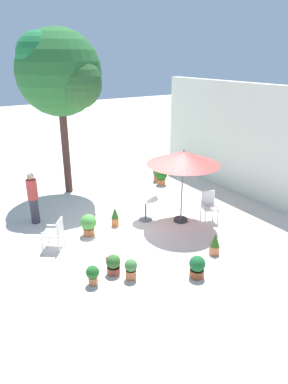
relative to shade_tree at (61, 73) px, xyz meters
name	(u,v)px	position (x,y,z in m)	size (l,w,h in m)	color
ground_plane	(135,226)	(3.80, 0.62, -4.33)	(60.00, 60.00, 0.00)	beige
villa_facade	(251,142)	(3.80, 5.48, -2.32)	(9.29, 0.30, 4.02)	silver
shade_tree	(61,73)	(0.00, 0.00, 0.00)	(3.05, 2.91, 5.78)	#4D302B
patio_umbrella_0	(183,158)	(4.27, 2.03, -2.28)	(2.18, 2.18, 2.32)	#2D2D2D
cafe_table_0	(146,205)	(3.61, 1.14, -3.81)	(0.78, 0.78, 0.74)	white
patio_chair_0	(55,231)	(3.76, -1.83, -3.83)	(0.68, 0.68, 0.84)	white
patio_chair_1	(209,204)	(4.70, 2.79, -3.78)	(0.57, 0.57, 0.97)	white
potted_plant_0	(131,269)	(6.04, -0.82, -4.06)	(0.30, 0.30, 0.51)	#C96A42
potted_plant_1	(115,217)	(3.47, 0.12, -4.02)	(0.23, 0.23, 0.61)	#C96E3A
potted_plant_2	(113,264)	(5.64, -1.07, -4.07)	(0.35, 0.35, 0.50)	#994439
potted_plant_3	(197,266)	(6.80, 0.54, -4.05)	(0.38, 0.40, 0.54)	brown
potted_plant_4	(93,274)	(5.77, -1.66, -4.06)	(0.30, 0.30, 0.47)	#C47249
potted_plant_5	(215,244)	(6.29, 1.57, -4.03)	(0.26, 0.26, 0.60)	#CE7248
potted_plant_6	(156,174)	(0.81, 3.44, -4.02)	(0.29, 0.29, 0.54)	#C46D44
potted_plant_7	(88,224)	(3.57, -0.80, -3.97)	(0.46, 0.46, 0.64)	#BE6B40
potted_plant_8	(162,176)	(1.23, 3.41, -3.97)	(0.46, 0.46, 0.65)	#CC743E
standing_person	(33,198)	(1.94, -1.88, -3.48)	(0.36, 0.36, 1.64)	#33333D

